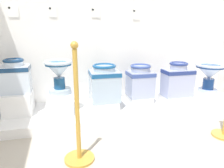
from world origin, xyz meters
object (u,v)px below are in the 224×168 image
Objects in this scene: antique_toilet_rightmost at (59,72)px; plinth_block_squat_floral at (139,99)px; plinth_block_rightmost at (61,103)px; stanchion_post_near_left at (78,129)px; info_placard_first at (13,11)px; antique_toilet_squat_floral at (140,80)px; antique_toilet_slender_white at (104,82)px; antique_toilet_tall_cobalt at (15,76)px; plinth_block_broad_patterned at (207,95)px; info_placard_third at (96,13)px; antique_toilet_broad_patterned at (210,73)px; info_placard_second at (53,12)px; plinth_block_slender_white at (105,104)px; plinth_block_central_ornate at (176,99)px; antique_toilet_central_ornate at (177,79)px; plinth_block_tall_cobalt at (18,102)px; info_placard_fourth at (136,14)px.

plinth_block_squat_floral is at bearing 6.22° from antique_toilet_rightmost.
stanchion_post_near_left is (0.14, -0.90, 0.06)m from plinth_block_rightmost.
plinth_block_rightmost is 1.31m from info_placard_first.
antique_toilet_slender_white is at bearing -170.59° from antique_toilet_squat_floral.
antique_toilet_tall_cobalt is 1.25m from stanchion_post_near_left.
plinth_block_broad_patterned is 2.85× the size of info_placard_third.
plinth_block_broad_patterned is 0.35m from antique_toilet_broad_patterned.
antique_toilet_rightmost is 0.86m from info_placard_second.
antique_toilet_squat_floral reaches higher than plinth_block_slender_white.
antique_toilet_slender_white is 1.24× the size of plinth_block_central_ornate.
info_placard_third is (-0.03, 0.42, 1.19)m from plinth_block_slender_white.
antique_toilet_rightmost is at bearing -176.79° from antique_toilet_slender_white.
stanchion_post_near_left is at bearing -114.72° from antique_toilet_slender_white.
antique_toilet_broad_patterned is at bearing 1.39° from antique_toilet_rightmost.
antique_toilet_tall_cobalt is 3.30× the size of info_placard_third.
antique_toilet_central_ornate is at bearing -3.12° from antique_toilet_slender_white.
plinth_block_slender_white is 1.40m from info_placard_second.
plinth_block_rightmost is 2.19m from antique_toilet_broad_patterned.
plinth_block_squat_floral is 0.83× the size of plinth_block_central_ornate.
antique_toilet_slender_white reaches higher than plinth_block_rightmost.
plinth_block_tall_cobalt is 0.34m from antique_toilet_tall_cobalt.
info_placard_second is (-2.20, 0.40, 0.85)m from antique_toilet_broad_patterned.
antique_toilet_tall_cobalt is at bearing 179.78° from antique_toilet_squat_floral.
antique_toilet_tall_cobalt is 0.39× the size of stanchion_post_near_left.
plinth_block_tall_cobalt is 1.20× the size of plinth_block_rightmost.
plinth_block_squat_floral is 2.53× the size of info_placard_third.
antique_toilet_tall_cobalt is 2.79× the size of info_placard_fourth.
info_placard_third is at bearing 149.36° from antique_toilet_squat_floral.
plinth_block_broad_patterned is (0.57, 0.08, -0.00)m from plinth_block_central_ornate.
antique_toilet_rightmost is 1.00m from info_placard_first.
plinth_block_broad_patterned is at bearing 7.64° from plinth_block_central_ornate.
info_placard_first is 1.02× the size of info_placard_second.
plinth_block_rightmost is 0.92× the size of plinth_block_broad_patterned.
antique_toilet_central_ornate is (1.03, -0.06, -0.01)m from antique_toilet_slender_white.
info_placard_second reaches higher than info_placard_fourth.
plinth_block_broad_patterned is (2.17, 0.05, -0.07)m from plinth_block_rightmost.
info_placard_second is at bearing 163.74° from antique_toilet_central_ornate.
plinth_block_slender_white is 2.37× the size of info_placard_first.
info_placard_third is 0.59m from info_placard_fourth.
plinth_block_slender_white is at bearing -4.96° from antique_toilet_tall_cobalt.
plinth_block_squat_floral is at bearing -30.64° from info_placard_third.
antique_toilet_slender_white is 1.07× the size of antique_toilet_squat_floral.
info_placard_third reaches higher than plinth_block_rightmost.
antique_toilet_broad_patterned is 3.41× the size of info_placard_third.
stanchion_post_near_left is at bearing -63.88° from info_placard_first.
info_placard_first reaches higher than plinth_block_tall_cobalt.
plinth_block_central_ornate is 1.07× the size of plinth_block_broad_patterned.
plinth_block_central_ornate reaches higher than plinth_block_squat_floral.
antique_toilet_central_ornate is 1.11× the size of antique_toilet_broad_patterned.
info_placard_third reaches higher than plinth_block_slender_white.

